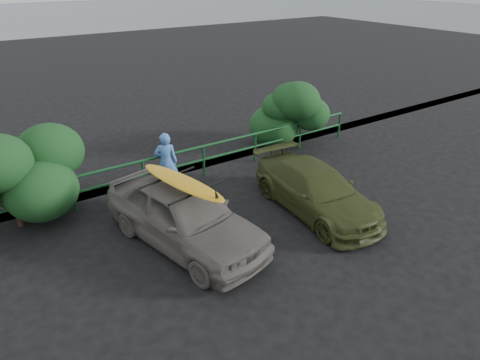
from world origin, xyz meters
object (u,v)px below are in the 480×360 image
(sedan, at_px, (184,215))
(olive_vehicle, at_px, (316,190))
(surfboard, at_px, (182,182))
(guardrail, at_px, (175,168))
(man, at_px, (166,162))

(sedan, height_order, olive_vehicle, sedan)
(olive_vehicle, bearing_deg, surfboard, 175.49)
(sedan, height_order, surfboard, surfboard)
(sedan, relative_size, surfboard, 1.66)
(guardrail, bearing_deg, man, -146.76)
(guardrail, bearing_deg, sedan, -112.13)
(guardrail, relative_size, surfboard, 5.13)
(sedan, bearing_deg, guardrail, 55.69)
(guardrail, relative_size, sedan, 3.09)
(surfboard, bearing_deg, man, 60.75)
(olive_vehicle, distance_m, man, 4.37)
(guardrail, xyz_separation_m, olive_vehicle, (2.42, -3.59, 0.10))
(sedan, xyz_separation_m, man, (0.84, 2.75, 0.13))
(olive_vehicle, distance_m, surfboard, 3.83)
(olive_vehicle, bearing_deg, guardrail, 128.80)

